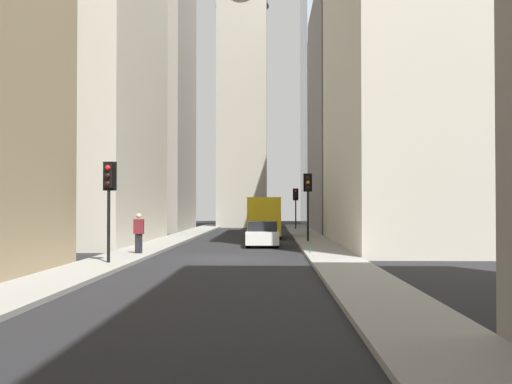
% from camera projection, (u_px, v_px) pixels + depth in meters
% --- Properties ---
extents(ground_plane, '(135.00, 135.00, 0.00)m').
position_uv_depth(ground_plane, '(228.00, 258.00, 28.09)').
color(ground_plane, black).
extents(sidewalk_right, '(90.00, 2.20, 0.14)m').
position_uv_depth(sidewalk_right, '(126.00, 256.00, 28.19)').
color(sidewalk_right, gray).
rests_on(sidewalk_right, ground_plane).
extents(sidewalk_left, '(90.00, 2.20, 0.14)m').
position_uv_depth(sidewalk_left, '(332.00, 256.00, 27.98)').
color(sidewalk_left, gray).
rests_on(sidewalk_left, ground_plane).
extents(building_left_midfar, '(19.45, 10.50, 24.18)m').
position_uv_depth(building_left_midfar, '(426.00, 32.00, 36.36)').
color(building_left_midfar, beige).
rests_on(building_left_midfar, ground_plane).
extents(building_left_far, '(17.41, 10.00, 20.48)m').
position_uv_depth(building_left_far, '(371.00, 114.00, 56.14)').
color(building_left_far, gray).
rests_on(building_left_far, ground_plane).
extents(building_right_far, '(12.76, 10.00, 31.04)m').
position_uv_depth(building_right_far, '(133.00, 59.00, 58.13)').
color(building_right_far, gray).
rests_on(building_right_far, ground_plane).
extents(building_right_midfar, '(15.29, 10.50, 27.53)m').
position_uv_depth(building_right_midfar, '(65.00, 16.00, 38.93)').
color(building_right_midfar, beige).
rests_on(building_right_midfar, ground_plane).
extents(church_spire, '(5.74, 5.74, 36.26)m').
position_uv_depth(church_spire, '(242.00, 51.00, 69.12)').
color(church_spire, '#A8A091').
rests_on(church_spire, ground_plane).
extents(delivery_truck, '(6.46, 2.25, 2.84)m').
position_uv_depth(delivery_truck, '(265.00, 217.00, 45.60)').
color(delivery_truck, yellow).
rests_on(delivery_truck, ground_plane).
extents(sedan_white, '(4.30, 1.78, 1.42)m').
position_uv_depth(sedan_white, '(263.00, 235.00, 35.84)').
color(sedan_white, silver).
rests_on(sedan_white, ground_plane).
extents(traffic_light_foreground, '(0.43, 0.52, 3.80)m').
position_uv_depth(traffic_light_foreground, '(109.00, 188.00, 24.24)').
color(traffic_light_foreground, black).
rests_on(traffic_light_foreground, sidewalk_right).
extents(traffic_light_midblock, '(0.43, 0.52, 4.08)m').
position_uv_depth(traffic_light_midblock, '(308.00, 191.00, 38.84)').
color(traffic_light_midblock, black).
rests_on(traffic_light_midblock, sidewalk_left).
extents(traffic_light_far_junction, '(0.43, 0.52, 3.72)m').
position_uv_depth(traffic_light_far_junction, '(296.00, 199.00, 59.26)').
color(traffic_light_far_junction, black).
rests_on(traffic_light_far_junction, sidewalk_left).
extents(pedestrian, '(0.26, 0.44, 1.79)m').
position_uv_depth(pedestrian, '(139.00, 231.00, 28.85)').
color(pedestrian, black).
rests_on(pedestrian, sidewalk_right).
extents(discarded_bottle, '(0.07, 0.07, 0.27)m').
position_uv_depth(discarded_bottle, '(310.00, 250.00, 29.27)').
color(discarded_bottle, '#236033').
rests_on(discarded_bottle, sidewalk_left).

